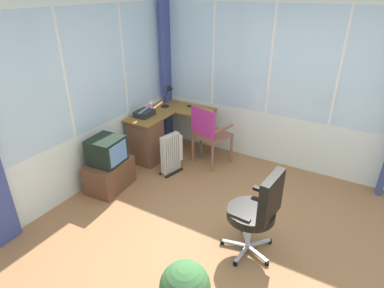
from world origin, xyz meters
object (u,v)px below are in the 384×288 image
wooden_armchair (207,129)px  potted_plant (185,288)px  spray_bottle (151,107)px  tv_remote (192,106)px  desk (149,137)px  office_chair (259,209)px  desk_lamp (170,93)px  paper_tray (144,113)px  space_heater (172,153)px  tv_on_stand (109,166)px

wooden_armchair → potted_plant: (-2.39, -1.07, -0.35)m
spray_bottle → potted_plant: size_ratio=0.43×
tv_remote → spray_bottle: spray_bottle is taller
desk → office_chair: size_ratio=1.22×
desk_lamp → tv_remote: (0.15, -0.34, -0.23)m
tv_remote → office_chair: 2.66m
paper_tray → office_chair: office_chair is taller
desk → spray_bottle: 0.48m
desk_lamp → tv_remote: desk_lamp is taller
tv_remote → potted_plant: size_ratio=0.30×
desk → office_chair: bearing=-116.3°
office_chair → potted_plant: bearing=163.5°
desk → desk_lamp: bearing=-0.1°
desk → space_heater: desk is taller
spray_bottle → office_chair: bearing=-119.2°
tv_remote → potted_plant: bearing=-165.1°
desk → spray_bottle: spray_bottle is taller
desk_lamp → tv_on_stand: 1.69m
desk → office_chair: 2.49m
wooden_armchair → potted_plant: wooden_armchair is taller
tv_remote → tv_on_stand: 1.80m
desk_lamp → wooden_armchair: (-0.29, -0.87, -0.36)m
wooden_armchair → space_heater: size_ratio=1.55×
desk → wooden_armchair: bearing=-69.5°
tv_remote → space_heater: tv_remote is taller
paper_tray → wooden_armchair: wooden_armchair is taller
desk_lamp → potted_plant: (-2.68, -1.94, -0.71)m
potted_plant → wooden_armchair: bearing=24.1°
office_chair → space_heater: (0.95, 1.69, -0.26)m
office_chair → potted_plant: 1.05m
desk_lamp → wooden_armchair: bearing=-108.6°
desk_lamp → tv_on_stand: desk_lamp is taller
tv_remote → desk_lamp: bearing=99.2°
paper_tray → desk_lamp: bearing=-8.5°
tv_remote → wooden_armchair: wooden_armchair is taller
desk → spray_bottle: bearing=22.2°
desk_lamp → paper_tray: bearing=171.5°
desk_lamp → office_chair: (-1.72, -2.22, -0.39)m
spray_bottle → potted_plant: spray_bottle is taller
paper_tray → tv_on_stand: size_ratio=0.39×
desk_lamp → space_heater: desk_lamp is taller
wooden_armchair → office_chair: office_chair is taller
paper_tray → space_heater: size_ratio=0.47×
potted_plant → desk_lamp: bearing=35.9°
wooden_armchair → tv_on_stand: size_ratio=1.27×
desk → paper_tray: bearing=71.8°
desk_lamp → potted_plant: 3.38m
desk_lamp → tv_on_stand: bearing=-179.6°
tv_remote → space_heater: bearing=177.3°
spray_bottle → tv_on_stand: spray_bottle is taller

